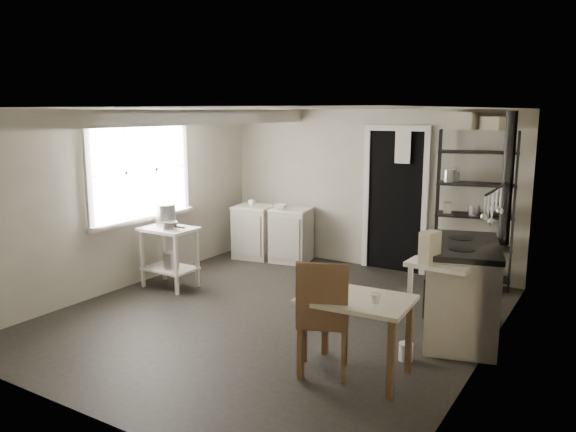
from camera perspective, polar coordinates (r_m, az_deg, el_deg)
The scene contains 31 objects.
floor at distance 6.42m, azimuth -1.42°, elevation -10.13°, with size 5.00×5.00×0.00m, color black.
ceiling at distance 6.00m, azimuth -1.53°, elevation 10.88°, with size 5.00×5.00×0.00m, color beige.
wall_back at distance 8.29m, azimuth 7.99°, elevation 2.73°, with size 4.50×0.02×2.30m, color #BDB6A2.
wall_front at distance 4.29m, azimuth -20.07°, elevation -5.24°, with size 4.50×0.02×2.30m, color #BDB6A2.
wall_left at distance 7.55m, azimuth -15.95°, elevation 1.66°, with size 0.02×5.00×2.30m, color #BDB6A2.
wall_right at distance 5.25m, azimuth 19.60°, elevation -2.35°, with size 0.02×5.00×2.30m, color #BDB6A2.
window at distance 7.62m, azimuth -14.83°, elevation 4.45°, with size 0.12×1.76×1.28m, color white, non-canonical shape.
doorway at distance 8.11m, azimuth 10.79°, elevation 1.41°, with size 0.96×0.10×2.08m, color white, non-canonical shape.
ceiling_beam at distance 6.73m, azimuth -10.25°, elevation 9.84°, with size 0.18×5.00×0.18m, color white, non-canonical shape.
wallpaper_panel at distance 5.26m, azimuth 19.49°, elevation -2.34°, with size 0.01×5.00×2.30m, color beige, non-canonical shape.
utensil_rail at distance 5.78m, azimuth 20.52°, elevation 2.76°, with size 0.06×1.20×0.44m, color #A6A5A8, non-canonical shape.
prep_table at distance 7.48m, azimuth -11.92°, elevation -4.11°, with size 0.69×0.50×0.79m, color white, non-canonical shape.
stockpot at distance 7.49m, azimuth -12.33°, elevation 0.12°, with size 0.26×0.26×0.28m, color #A6A5A8.
saucepan at distance 7.22m, azimuth -11.91°, elevation -0.98°, with size 0.19×0.19×0.10m, color #A6A5A8.
bucket at distance 7.39m, azimuth -11.77°, elevation -4.41°, with size 0.20×0.20×0.22m, color #A6A5A8.
base_cabinets at distance 8.68m, azimuth -1.59°, elevation -1.44°, with size 1.25×0.54×0.82m, color beige, non-canonical shape.
mixing_bowl at distance 8.49m, azimuth -0.86°, elevation 1.71°, with size 0.30×0.30×0.07m, color white.
counter_cup at distance 8.72m, azimuth -3.71°, elevation 1.98°, with size 0.12×0.12×0.09m, color white.
shelf_rack at distance 7.64m, azimuth 18.36°, elevation 0.11°, with size 0.97×0.38×2.04m, color black, non-canonical shape.
shelf_jar at distance 7.66m, azimuth 16.53°, elevation 3.42°, with size 0.09×0.09×0.20m, color white.
storage_box_a at distance 7.60m, azimuth 17.33°, elevation 8.17°, with size 0.32×0.28×0.22m, color beige.
storage_box_b at distance 7.51m, azimuth 20.10°, elevation 7.83°, with size 0.26×0.24×0.16m, color beige.
stove at distance 6.00m, azimuth 17.13°, elevation -7.66°, with size 0.69×1.24×0.97m, color beige, non-canonical shape.
stovepipe at distance 6.15m, azimuth 21.41°, elevation 3.51°, with size 0.12×0.12×1.51m, color black, non-canonical shape.
side_ledge at distance 5.49m, azimuth 14.87°, elevation -9.37°, with size 0.59×0.31×0.90m, color white, non-canonical shape.
oats_box at distance 5.30m, azimuth 14.19°, elevation -3.49°, with size 0.12×0.20×0.30m, color beige.
work_table at distance 4.99m, azimuth 6.85°, elevation -11.77°, with size 0.93×0.65×0.71m, color beige, non-canonical shape.
table_cup at distance 4.72m, azimuth 8.89°, elevation -7.63°, with size 0.10×0.10×0.09m, color white.
chair at distance 4.97m, azimuth 3.66°, elevation -10.50°, with size 0.43×0.46×1.05m, color brown, non-canonical shape.
flour_sack at distance 7.56m, azimuth 16.77°, elevation -5.43°, with size 0.38×0.32×0.45m, color white.
floor_crock at distance 5.45m, azimuth 11.88°, elevation -13.41°, with size 0.13×0.13×0.17m, color white.
Camera 1 is at (3.27, -5.03, 2.27)m, focal length 35.00 mm.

